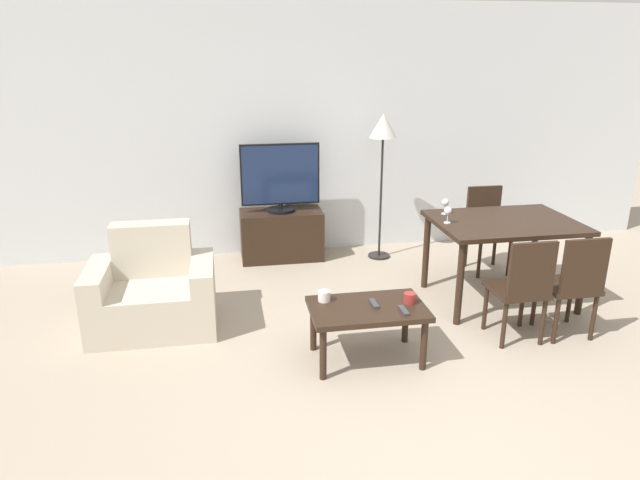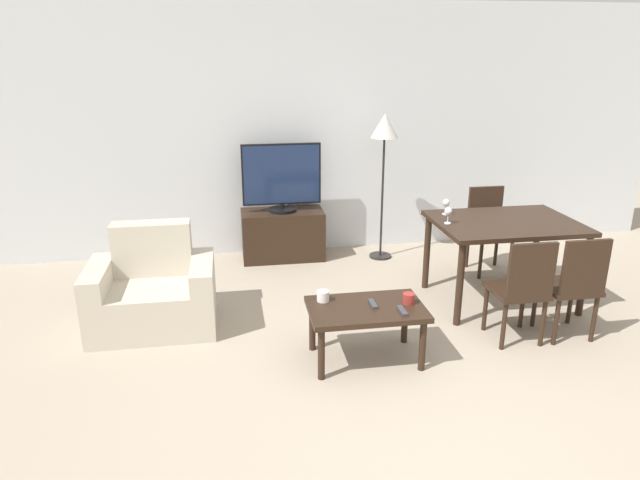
# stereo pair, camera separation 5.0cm
# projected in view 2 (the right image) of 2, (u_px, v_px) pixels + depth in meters

# --- Properties ---
(ground_plane) EXTENTS (18.00, 18.00, 0.00)m
(ground_plane) POSITION_uv_depth(u_px,v_px,m) (439.00, 410.00, 3.68)
(ground_plane) COLOR tan
(wall_back) EXTENTS (7.57, 0.06, 2.70)m
(wall_back) POSITION_uv_depth(u_px,v_px,m) (341.00, 131.00, 6.30)
(wall_back) COLOR silver
(wall_back) RESTS_ON ground_plane
(armchair) EXTENTS (1.01, 0.71, 0.84)m
(armchair) POSITION_uv_depth(u_px,v_px,m) (153.00, 293.00, 4.73)
(armchair) COLOR beige
(armchair) RESTS_ON ground_plane
(tv_stand) EXTENTS (0.89, 0.44, 0.54)m
(tv_stand) POSITION_uv_depth(u_px,v_px,m) (283.00, 235.00, 6.27)
(tv_stand) COLOR black
(tv_stand) RESTS_ON ground_plane
(tv) EXTENTS (0.84, 0.29, 0.73)m
(tv) POSITION_uv_depth(u_px,v_px,m) (282.00, 178.00, 6.06)
(tv) COLOR black
(tv) RESTS_ON tv_stand
(coffee_table) EXTENTS (0.85, 0.53, 0.43)m
(coffee_table) POSITION_uv_depth(u_px,v_px,m) (366.00, 314.00, 4.17)
(coffee_table) COLOR black
(coffee_table) RESTS_ON ground_plane
(dining_table) EXTENTS (1.25, 0.92, 0.77)m
(dining_table) POSITION_uv_depth(u_px,v_px,m) (505.00, 231.00, 5.07)
(dining_table) COLOR black
(dining_table) RESTS_ON ground_plane
(dining_chair_near) EXTENTS (0.40, 0.40, 0.87)m
(dining_chair_near) POSITION_uv_depth(u_px,v_px,m) (522.00, 286.00, 4.38)
(dining_chair_near) COLOR black
(dining_chair_near) RESTS_ON ground_plane
(dining_chair_far) EXTENTS (0.40, 0.40, 0.87)m
(dining_chair_far) POSITION_uv_depth(u_px,v_px,m) (488.00, 225.00, 5.88)
(dining_chair_far) COLOR black
(dining_chair_far) RESTS_ON ground_plane
(dining_chair_near_right) EXTENTS (0.40, 0.40, 0.87)m
(dining_chair_near_right) POSITION_uv_depth(u_px,v_px,m) (574.00, 283.00, 4.45)
(dining_chair_near_right) COLOR black
(dining_chair_near_right) RESTS_ON ground_plane
(floor_lamp) EXTENTS (0.29, 0.29, 1.58)m
(floor_lamp) POSITION_uv_depth(u_px,v_px,m) (384.00, 136.00, 5.95)
(floor_lamp) COLOR black
(floor_lamp) RESTS_ON ground_plane
(remote_primary) EXTENTS (0.04, 0.15, 0.02)m
(remote_primary) POSITION_uv_depth(u_px,v_px,m) (402.00, 311.00, 4.06)
(remote_primary) COLOR #38383D
(remote_primary) RESTS_ON coffee_table
(remote_secondary) EXTENTS (0.04, 0.15, 0.02)m
(remote_secondary) POSITION_uv_depth(u_px,v_px,m) (373.00, 304.00, 4.17)
(remote_secondary) COLOR #38383D
(remote_secondary) RESTS_ON coffee_table
(cup_white_near) EXTENTS (0.09, 0.09, 0.08)m
(cup_white_near) POSITION_uv_depth(u_px,v_px,m) (409.00, 298.00, 4.19)
(cup_white_near) COLOR maroon
(cup_white_near) RESTS_ON coffee_table
(cup_colored_far) EXTENTS (0.09, 0.09, 0.08)m
(cup_colored_far) POSITION_uv_depth(u_px,v_px,m) (323.00, 296.00, 4.23)
(cup_colored_far) COLOR white
(cup_colored_far) RESTS_ON coffee_table
(wine_glass_left) EXTENTS (0.07, 0.07, 0.15)m
(wine_glass_left) POSITION_uv_depth(u_px,v_px,m) (448.00, 212.00, 4.93)
(wine_glass_left) COLOR silver
(wine_glass_left) RESTS_ON dining_table
(wine_glass_center) EXTENTS (0.07, 0.07, 0.15)m
(wine_glass_center) POSITION_uv_depth(u_px,v_px,m) (446.00, 204.00, 5.20)
(wine_glass_center) COLOR silver
(wine_glass_center) RESTS_ON dining_table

